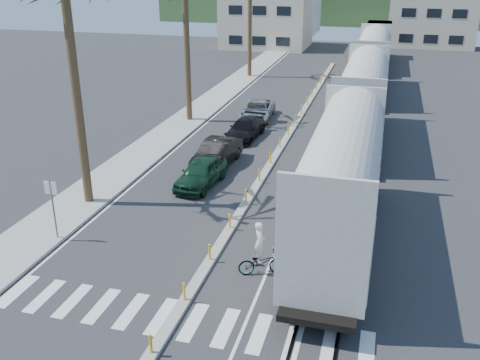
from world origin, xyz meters
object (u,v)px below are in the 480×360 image
street_sign (52,201)px  cyclist (261,258)px  car_lead (201,173)px  car_second (217,153)px

street_sign → cyclist: bearing=-1.5°
street_sign → car_lead: size_ratio=0.65×
street_sign → car_second: size_ratio=0.60×
car_lead → street_sign: bearing=-113.2°
car_lead → cyclist: cyclist is taller
car_second → cyclist: (5.46, -11.31, -0.09)m
street_sign → car_lead: street_sign is taller
street_sign → cyclist: street_sign is taller
street_sign → car_lead: bearing=61.7°
cyclist → car_lead: bearing=9.8°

